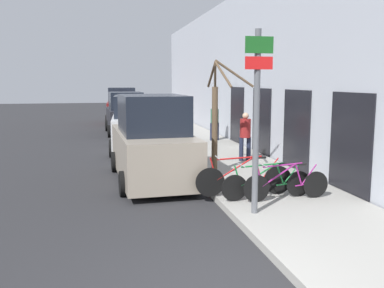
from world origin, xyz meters
name	(u,v)px	position (x,y,z in m)	size (l,w,h in m)	color
ground_plane	(143,154)	(0.00, 11.20, 0.00)	(80.00, 80.00, 0.00)	#28282B
sidewalk_curb	(194,141)	(2.60, 14.00, 0.07)	(3.20, 32.00, 0.15)	#9E9B93
building_facade	(231,72)	(4.35, 13.93, 3.23)	(0.23, 32.00, 6.50)	#B2B7C1
signpost	(257,116)	(1.45, 2.89, 2.12)	(0.57, 0.14, 3.66)	#595B60
bicycle_0	(287,184)	(2.49, 3.66, 0.51)	(2.07, 0.44, 0.85)	black
bicycle_1	(267,183)	(2.09, 3.83, 0.51)	(2.18, 0.44, 0.83)	black
bicycle_2	(244,179)	(1.68, 4.21, 0.55)	(2.31, 0.44, 0.94)	black
parked_car_0	(152,143)	(-0.17, 6.75, 1.09)	(2.23, 4.82, 2.43)	gray
parked_car_1	(135,126)	(-0.24, 12.14, 1.02)	(2.14, 4.62, 2.23)	silver
parked_car_2	(126,115)	(-0.25, 17.95, 1.00)	(2.15, 4.50, 2.22)	black
parked_car_3	(122,107)	(-0.14, 23.78, 1.07)	(2.27, 4.55, 2.36)	maroon
pedestrian_near	(245,133)	(3.16, 8.45, 1.08)	(0.42, 0.36, 1.62)	#1E2338
pedestrian_far	(215,120)	(3.44, 13.43, 1.09)	(0.42, 0.36, 1.63)	#1E2338
street_tree	(216,118)	(1.75, 6.97, 1.75)	(1.23, 1.69, 3.28)	brown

